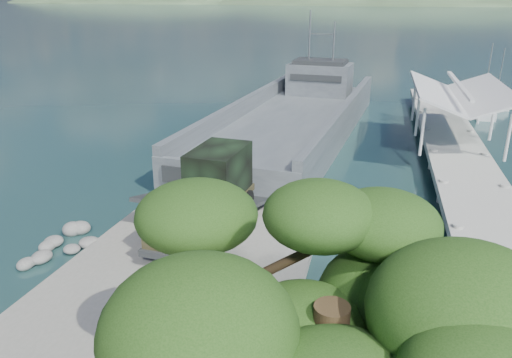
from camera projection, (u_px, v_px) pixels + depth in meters
name	position (u px, v px, depth m)	size (l,w,h in m)	color
ground	(194.00, 265.00, 22.13)	(1400.00, 1400.00, 0.00)	#193C3C
boat_ramp	(185.00, 271.00, 21.13)	(10.00, 18.00, 0.50)	slate
shoreline_rocks	(76.00, 244.00, 23.94)	(3.20, 5.60, 0.90)	#5B5B59
distant_headlands	(425.00, 4.00, 521.05)	(1000.00, 240.00, 48.00)	#31462B
pier	(454.00, 137.00, 35.81)	(6.40, 44.00, 6.10)	#A3A299
landing_craft	(292.00, 126.00, 41.60)	(11.91, 36.18, 10.57)	#444A50
military_truck	(208.00, 194.00, 23.82)	(3.21, 8.13, 3.68)	black
soldier	(177.00, 230.00, 22.06)	(0.73, 0.48, 1.99)	black
sailboat_near	(482.00, 111.00, 49.09)	(1.88, 5.88, 7.11)	silver
sailboat_far	(496.00, 103.00, 52.97)	(1.69, 5.16, 6.22)	silver
overhang_tree	(305.00, 296.00, 9.34)	(8.26, 7.60, 7.50)	#382316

